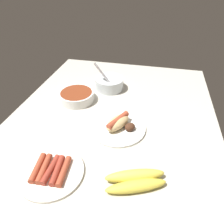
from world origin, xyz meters
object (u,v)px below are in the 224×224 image
bowl_coleslaw (109,83)px  plate_hotdog_assembled (118,125)px  banana_bunch (135,180)px  bowl_chili (77,96)px  plate_sausages (51,171)px

bowl_coleslaw → plate_hotdog_assembled: bearing=19.6°
bowl_coleslaw → banana_bunch: size_ratio=0.78×
plate_hotdog_assembled → bowl_chili: bearing=-124.2°
bowl_chili → plate_hotdog_assembled: size_ratio=0.74×
plate_hotdog_assembled → plate_sausages: (26.43, -16.78, -0.78)cm
bowl_chili → plate_sausages: (42.85, 7.35, -1.54)cm
bowl_chili → plate_hotdog_assembled: bearing=55.8°
bowl_coleslaw → plate_sausages: size_ratio=0.73×
bowl_coleslaw → bowl_chili: bowl_coleslaw is taller
plate_hotdog_assembled → banana_bunch: 26.41cm
bowl_coleslaw → banana_bunch: bearing=20.9°
bowl_chili → plate_hotdog_assembled: (16.43, 24.14, -0.76)cm
banana_bunch → bowl_coleslaw: bearing=-159.1°
plate_sausages → bowl_coleslaw: bearing=174.3°
plate_hotdog_assembled → banana_bunch: plate_hotdog_assembled is taller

